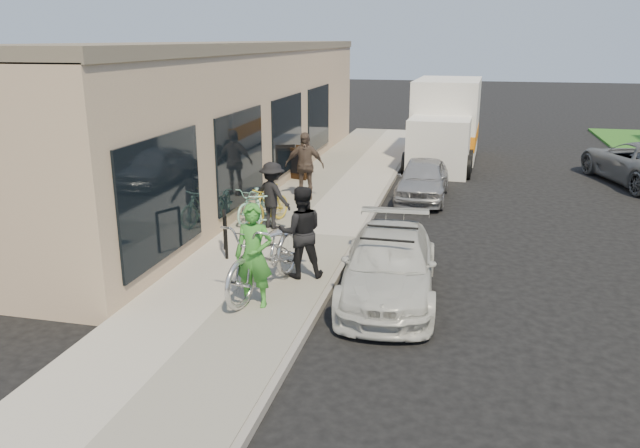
{
  "coord_description": "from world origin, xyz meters",
  "views": [
    {
      "loc": [
        1.75,
        -9.85,
        4.32
      ],
      "look_at": [
        -0.78,
        0.83,
        1.05
      ],
      "focal_mm": 35.0,
      "sensor_mm": 36.0,
      "label": 1
    }
  ],
  "objects_px": {
    "cruiser_bike_c": "(269,205)",
    "sedan_white": "(389,265)",
    "moving_truck": "(445,126)",
    "sedan_silver": "(423,179)",
    "man_standing": "(301,232)",
    "cruiser_bike_b": "(256,203)",
    "woman_rider": "(254,256)",
    "bystander_a": "(272,195)",
    "tandem_bike": "(266,255)",
    "sandwich_board": "(299,163)",
    "bike_rack": "(225,229)",
    "cruiser_bike_a": "(258,209)",
    "bystander_b": "(305,166)"
  },
  "relations": [
    {
      "from": "moving_truck",
      "to": "bystander_a",
      "type": "xyz_separation_m",
      "value": [
        -3.4,
        -9.9,
        -0.38
      ]
    },
    {
      "from": "bystander_b",
      "to": "woman_rider",
      "type": "bearing_deg",
      "value": -87.3
    },
    {
      "from": "bike_rack",
      "to": "tandem_bike",
      "type": "distance_m",
      "value": 2.17
    },
    {
      "from": "sandwich_board",
      "to": "moving_truck",
      "type": "height_order",
      "value": "moving_truck"
    },
    {
      "from": "bike_rack",
      "to": "moving_truck",
      "type": "relative_size",
      "value": 0.14
    },
    {
      "from": "sedan_silver",
      "to": "man_standing",
      "type": "bearing_deg",
      "value": -102.9
    },
    {
      "from": "sandwich_board",
      "to": "cruiser_bike_c",
      "type": "relative_size",
      "value": 0.66
    },
    {
      "from": "man_standing",
      "to": "bystander_b",
      "type": "xyz_separation_m",
      "value": [
        -1.41,
        5.64,
        0.06
      ]
    },
    {
      "from": "cruiser_bike_a",
      "to": "cruiser_bike_b",
      "type": "relative_size",
      "value": 0.94
    },
    {
      "from": "sedan_white",
      "to": "woman_rider",
      "type": "distance_m",
      "value": 2.4
    },
    {
      "from": "cruiser_bike_c",
      "to": "tandem_bike",
      "type": "bearing_deg",
      "value": -53.33
    },
    {
      "from": "man_standing",
      "to": "cruiser_bike_a",
      "type": "height_order",
      "value": "man_standing"
    },
    {
      "from": "sedan_silver",
      "to": "bystander_a",
      "type": "bearing_deg",
      "value": -126.36
    },
    {
      "from": "woman_rider",
      "to": "bystander_b",
      "type": "relative_size",
      "value": 0.94
    },
    {
      "from": "moving_truck",
      "to": "man_standing",
      "type": "height_order",
      "value": "moving_truck"
    },
    {
      "from": "sedan_white",
      "to": "moving_truck",
      "type": "height_order",
      "value": "moving_truck"
    },
    {
      "from": "sedan_white",
      "to": "cruiser_bike_a",
      "type": "xyz_separation_m",
      "value": [
        -3.37,
        2.88,
        0.03
      ]
    },
    {
      "from": "sandwich_board",
      "to": "moving_truck",
      "type": "xyz_separation_m",
      "value": [
        4.19,
        4.78,
        0.63
      ]
    },
    {
      "from": "cruiser_bike_a",
      "to": "cruiser_bike_b",
      "type": "height_order",
      "value": "cruiser_bike_a"
    },
    {
      "from": "man_standing",
      "to": "cruiser_bike_b",
      "type": "distance_m",
      "value": 3.87
    },
    {
      "from": "cruiser_bike_a",
      "to": "man_standing",
      "type": "bearing_deg",
      "value": -78.38
    },
    {
      "from": "moving_truck",
      "to": "cruiser_bike_a",
      "type": "distance_m",
      "value": 10.71
    },
    {
      "from": "sedan_silver",
      "to": "bike_rack",
      "type": "bearing_deg",
      "value": -119.03
    },
    {
      "from": "sandwich_board",
      "to": "bystander_b",
      "type": "bearing_deg",
      "value": -50.89
    },
    {
      "from": "woman_rider",
      "to": "cruiser_bike_c",
      "type": "relative_size",
      "value": 1.12
    },
    {
      "from": "tandem_bike",
      "to": "cruiser_bike_b",
      "type": "height_order",
      "value": "tandem_bike"
    },
    {
      "from": "sedan_silver",
      "to": "woman_rider",
      "type": "height_order",
      "value": "woman_rider"
    },
    {
      "from": "sandwich_board",
      "to": "sedan_silver",
      "type": "height_order",
      "value": "sandwich_board"
    },
    {
      "from": "bystander_a",
      "to": "bike_rack",
      "type": "bearing_deg",
      "value": 105.16
    },
    {
      "from": "sedan_white",
      "to": "woman_rider",
      "type": "height_order",
      "value": "woman_rider"
    },
    {
      "from": "man_standing",
      "to": "cruiser_bike_b",
      "type": "height_order",
      "value": "man_standing"
    },
    {
      "from": "man_standing",
      "to": "bystander_b",
      "type": "bearing_deg",
      "value": -95.26
    },
    {
      "from": "sedan_white",
      "to": "sedan_silver",
      "type": "bearing_deg",
      "value": 85.78
    },
    {
      "from": "cruiser_bike_c",
      "to": "sandwich_board",
      "type": "bearing_deg",
      "value": 116.33
    },
    {
      "from": "sedan_white",
      "to": "bystander_b",
      "type": "relative_size",
      "value": 2.22
    },
    {
      "from": "woman_rider",
      "to": "bystander_a",
      "type": "bearing_deg",
      "value": 100.67
    },
    {
      "from": "sedan_white",
      "to": "woman_rider",
      "type": "xyz_separation_m",
      "value": [
        -2.02,
        -1.22,
        0.43
      ]
    },
    {
      "from": "woman_rider",
      "to": "cruiser_bike_c",
      "type": "height_order",
      "value": "woman_rider"
    },
    {
      "from": "bike_rack",
      "to": "woman_rider",
      "type": "distance_m",
      "value": 2.67
    },
    {
      "from": "cruiser_bike_a",
      "to": "cruiser_bike_b",
      "type": "bearing_deg",
      "value": 91.07
    },
    {
      "from": "cruiser_bike_c",
      "to": "sedan_white",
      "type": "bearing_deg",
      "value": -25.98
    },
    {
      "from": "moving_truck",
      "to": "bike_rack",
      "type": "bearing_deg",
      "value": -105.61
    },
    {
      "from": "sandwich_board",
      "to": "moving_truck",
      "type": "bearing_deg",
      "value": 68.8
    },
    {
      "from": "sandwich_board",
      "to": "woman_rider",
      "type": "xyz_separation_m",
      "value": [
        1.81,
        -9.34,
        0.34
      ]
    },
    {
      "from": "man_standing",
      "to": "woman_rider",
      "type": "bearing_deg",
      "value": 55.27
    },
    {
      "from": "sandwich_board",
      "to": "sedan_white",
      "type": "height_order",
      "value": "sedan_white"
    },
    {
      "from": "moving_truck",
      "to": "bystander_a",
      "type": "relative_size",
      "value": 3.94
    },
    {
      "from": "moving_truck",
      "to": "sedan_silver",
      "type": "bearing_deg",
      "value": -91.11
    },
    {
      "from": "bike_rack",
      "to": "man_standing",
      "type": "height_order",
      "value": "man_standing"
    },
    {
      "from": "sedan_silver",
      "to": "sedan_white",
      "type": "bearing_deg",
      "value": -89.55
    }
  ]
}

